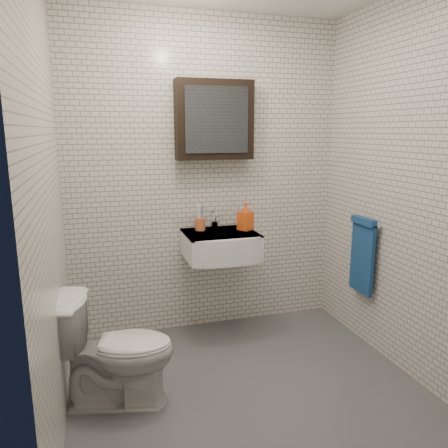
# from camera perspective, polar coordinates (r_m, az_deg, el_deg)

# --- Properties ---
(ground) EXTENTS (2.20, 2.00, 0.01)m
(ground) POSITION_cam_1_polar(r_m,az_deg,el_deg) (3.01, 2.97, -20.43)
(ground) COLOR #53575C
(ground) RESTS_ON ground
(room_shell) EXTENTS (2.22, 2.02, 2.51)m
(room_shell) POSITION_cam_1_polar(r_m,az_deg,el_deg) (2.54, 3.33, 8.56)
(room_shell) COLOR silver
(room_shell) RESTS_ON ground
(washbasin) EXTENTS (0.55, 0.50, 0.20)m
(washbasin) POSITION_cam_1_polar(r_m,az_deg,el_deg) (3.36, -0.30, -2.80)
(washbasin) COLOR white
(washbasin) RESTS_ON room_shell
(faucet) EXTENTS (0.06, 0.20, 0.15)m
(faucet) POSITION_cam_1_polar(r_m,az_deg,el_deg) (3.51, -1.21, 0.54)
(faucet) COLOR silver
(faucet) RESTS_ON washbasin
(mirror_cabinet) EXTENTS (0.60, 0.15, 0.60)m
(mirror_cabinet) POSITION_cam_1_polar(r_m,az_deg,el_deg) (3.43, -1.25, 13.42)
(mirror_cabinet) COLOR black
(mirror_cabinet) RESTS_ON room_shell
(towel_rail) EXTENTS (0.09, 0.30, 0.58)m
(towel_rail) POSITION_cam_1_polar(r_m,az_deg,el_deg) (3.45, 17.64, -3.53)
(towel_rail) COLOR silver
(towel_rail) RESTS_ON room_shell
(toothbrush_cup) EXTENTS (0.10, 0.10, 0.22)m
(toothbrush_cup) POSITION_cam_1_polar(r_m,az_deg,el_deg) (3.44, -3.13, 0.09)
(toothbrush_cup) COLOR #CF6333
(toothbrush_cup) RESTS_ON washbasin
(soap_bottle) EXTENTS (0.14, 0.14, 0.22)m
(soap_bottle) POSITION_cam_1_polar(r_m,az_deg,el_deg) (3.44, 2.82, 1.01)
(soap_bottle) COLOR orange
(soap_bottle) RESTS_ON washbasin
(toilet) EXTENTS (0.75, 0.53, 0.69)m
(toilet) POSITION_cam_1_polar(r_m,az_deg,el_deg) (2.78, -13.93, -15.65)
(toilet) COLOR white
(toilet) RESTS_ON ground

